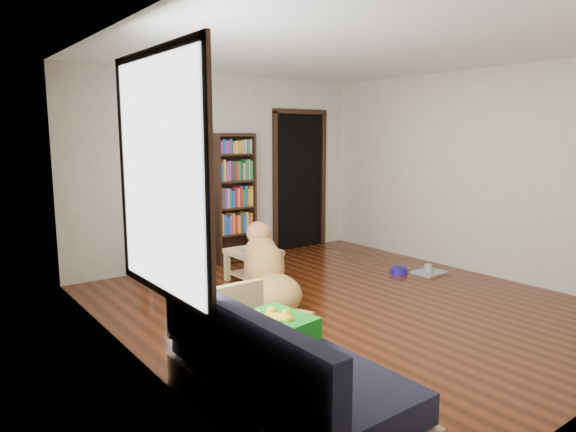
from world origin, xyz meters
TOP-DOWN VIEW (x-y plane):
  - ground at (0.00, 0.00)m, footprint 5.00×5.00m
  - ceiling at (0.00, 0.00)m, footprint 5.00×5.00m
  - wall_back at (0.00, 2.50)m, footprint 4.50×0.00m
  - wall_left at (-2.25, 0.00)m, footprint 0.00×5.00m
  - wall_right at (2.25, 0.00)m, footprint 0.00×5.00m
  - green_cushion at (-1.75, -1.15)m, footprint 0.52×0.52m
  - laptop at (-0.30, 1.27)m, footprint 0.35×0.25m
  - dog_bowl at (1.41, 0.47)m, footprint 0.22×0.22m
  - grey_rag at (1.71, 0.22)m, footprint 0.41×0.33m
  - window at (-2.23, -0.50)m, footprint 0.03×1.46m
  - doorway at (1.35, 2.48)m, footprint 1.03×0.05m
  - tv_stand at (-0.90, 2.25)m, footprint 0.90×0.45m
  - crt_tv at (-0.90, 2.27)m, footprint 0.55×0.52m
  - bookshelf at (0.05, 2.34)m, footprint 0.60×0.30m
  - sofa at (-1.87, -1.38)m, footprint 0.80×1.80m
  - coffee_table at (-0.30, 1.30)m, footprint 0.55×0.55m
  - dog at (-0.68, 0.44)m, footprint 0.66×1.10m

SIDE VIEW (x-z plane):
  - ground at x=0.00m, z-range 0.00..0.00m
  - grey_rag at x=1.71m, z-range 0.00..0.03m
  - dog_bowl at x=1.41m, z-range 0.00..0.08m
  - sofa at x=-1.87m, z-range -0.14..0.66m
  - tv_stand at x=-0.90m, z-range 0.02..0.52m
  - coffee_table at x=-0.30m, z-range 0.08..0.48m
  - dog at x=-0.68m, z-range -0.12..0.78m
  - laptop at x=-0.30m, z-range 0.40..0.43m
  - green_cushion at x=-1.75m, z-range 0.42..0.57m
  - crt_tv at x=-0.90m, z-range 0.45..1.03m
  - bookshelf at x=0.05m, z-range 0.10..1.90m
  - doorway at x=1.35m, z-range 0.03..2.21m
  - wall_back at x=0.00m, z-range -0.95..3.55m
  - wall_left at x=-2.25m, z-range -1.20..3.80m
  - wall_right at x=2.25m, z-range -1.20..3.80m
  - window at x=-2.23m, z-range 0.65..2.35m
  - ceiling at x=0.00m, z-range 2.60..2.60m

